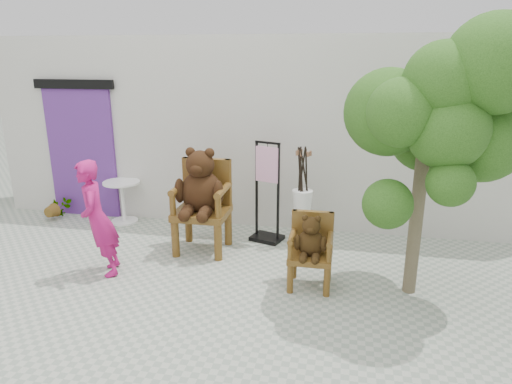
% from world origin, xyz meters
% --- Properties ---
extents(ground_plane, '(60.00, 60.00, 0.00)m').
position_xyz_m(ground_plane, '(0.00, 0.00, 0.00)').
color(ground_plane, '#9BA08F').
rests_on(ground_plane, ground).
extents(back_wall, '(9.00, 1.00, 3.00)m').
position_xyz_m(back_wall, '(0.00, 3.10, 1.50)').
color(back_wall, beige).
rests_on(back_wall, ground).
extents(doorway, '(1.40, 0.11, 2.33)m').
position_xyz_m(doorway, '(-3.00, 2.58, 1.16)').
color(doorway, '#5A2A80').
rests_on(doorway, ground).
extents(chair_big, '(0.74, 0.79, 1.50)m').
position_xyz_m(chair_big, '(-0.55, 1.52, 0.86)').
color(chair_big, '#513411').
rests_on(chair_big, ground).
extents(chair_small, '(0.52, 0.50, 0.92)m').
position_xyz_m(chair_small, '(1.05, 0.73, 0.55)').
color(chair_small, '#513411').
rests_on(chair_small, ground).
extents(person, '(0.56, 0.65, 1.49)m').
position_xyz_m(person, '(-1.59, 0.53, 0.75)').
color(person, '#B61667').
rests_on(person, ground).
extents(cafe_table, '(0.60, 0.60, 0.70)m').
position_xyz_m(cafe_table, '(-2.20, 2.35, 0.44)').
color(cafe_table, white).
rests_on(cafe_table, ground).
extents(display_stand, '(0.54, 0.47, 1.51)m').
position_xyz_m(display_stand, '(0.29, 2.04, 0.58)').
color(display_stand, black).
rests_on(display_stand, ground).
extents(stool_bucket, '(0.32, 0.32, 1.45)m').
position_xyz_m(stool_bucket, '(0.81, 2.04, 0.64)').
color(stool_bucket, white).
rests_on(stool_bucket, ground).
extents(tree, '(1.87, 1.72, 3.10)m').
position_xyz_m(tree, '(2.32, 0.64, 2.11)').
color(tree, brown).
rests_on(tree, ground).
extents(potted_plant, '(0.41, 0.37, 0.41)m').
position_xyz_m(potted_plant, '(-3.40, 2.27, 0.20)').
color(potted_plant, '#1B4011').
rests_on(potted_plant, ground).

